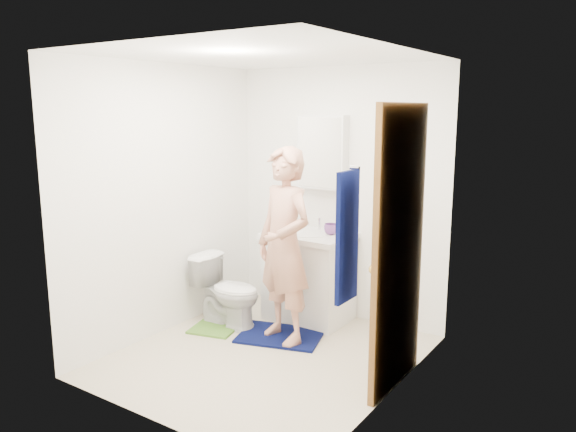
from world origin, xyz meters
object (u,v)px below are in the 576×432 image
object	(u,v)px
toothbrush_cup	(331,229)
man	(284,246)
vanity_cabinet	(309,279)
toilet	(228,291)
medicine_cabinet	(322,152)
soap_dispenser	(279,220)
towel	(347,237)

from	to	relation	value
toothbrush_cup	man	bearing A→B (deg)	-97.89
vanity_cabinet	toilet	world-z (taller)	vanity_cabinet
toilet	man	size ratio (longest dim) A/B	0.40
vanity_cabinet	medicine_cabinet	world-z (taller)	medicine_cabinet
vanity_cabinet	toilet	xyz separation A→B (m)	(-0.54, -0.56, -0.07)
toilet	soap_dispenser	bearing A→B (deg)	-29.33
medicine_cabinet	towel	world-z (taller)	medicine_cabinet
toilet	toothbrush_cup	world-z (taller)	toothbrush_cup
toothbrush_cup	vanity_cabinet	bearing A→B (deg)	-161.25
soap_dispenser	man	bearing A→B (deg)	-51.55
towel	toothbrush_cup	xyz separation A→B (m)	(-0.99, 1.55, -0.35)
medicine_cabinet	soap_dispenser	distance (m)	0.77
medicine_cabinet	soap_dispenser	bearing A→B (deg)	-133.41
toilet	man	xyz separation A→B (m)	(0.65, -0.01, 0.53)
toilet	medicine_cabinet	bearing A→B (deg)	-36.14
toilet	man	bearing A→B (deg)	-92.66
medicine_cabinet	towel	distance (m)	2.11
toilet	soap_dispenser	xyz separation A→B (m)	(0.25, 0.48, 0.62)
toothbrush_cup	medicine_cabinet	bearing A→B (deg)	140.57
vanity_cabinet	towel	world-z (taller)	towel
soap_dispenser	man	xyz separation A→B (m)	(0.39, -0.50, -0.09)
man	toothbrush_cup	bearing A→B (deg)	100.25
medicine_cabinet	soap_dispenser	xyz separation A→B (m)	(-0.29, -0.31, -0.65)
towel	man	xyz separation A→B (m)	(-1.08, 0.91, -0.39)
toilet	soap_dispenser	distance (m)	0.83
medicine_cabinet	toothbrush_cup	xyz separation A→B (m)	(0.19, -0.16, -0.70)
towel	toothbrush_cup	size ratio (longest dim) A/B	6.20
vanity_cabinet	towel	distance (m)	2.08
toothbrush_cup	soap_dispenser	bearing A→B (deg)	-163.14
medicine_cabinet	soap_dispenser	world-z (taller)	medicine_cabinet
vanity_cabinet	towel	size ratio (longest dim) A/B	1.00
vanity_cabinet	soap_dispenser	world-z (taller)	soap_dispenser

